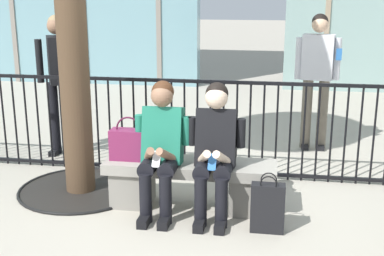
# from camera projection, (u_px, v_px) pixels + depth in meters

# --- Properties ---
(ground_plane) EXTENTS (60.00, 60.00, 0.00)m
(ground_plane) POSITION_uv_depth(u_px,v_px,m) (190.00, 207.00, 4.91)
(ground_plane) COLOR #A8A091
(stone_bench) EXTENTS (1.60, 0.44, 0.45)m
(stone_bench) POSITION_uv_depth(u_px,v_px,m) (190.00, 180.00, 4.84)
(stone_bench) COLOR gray
(stone_bench) RESTS_ON ground
(seated_person_with_phone) EXTENTS (0.52, 0.66, 1.21)m
(seated_person_with_phone) POSITION_uv_depth(u_px,v_px,m) (161.00, 144.00, 4.65)
(seated_person_with_phone) COLOR black
(seated_person_with_phone) RESTS_ON ground
(seated_person_companion) EXTENTS (0.52, 0.66, 1.21)m
(seated_person_companion) POSITION_uv_depth(u_px,v_px,m) (215.00, 147.00, 4.58)
(seated_person_companion) COLOR black
(seated_person_companion) RESTS_ON ground
(handbag_on_bench) EXTENTS (0.35, 0.17, 0.41)m
(handbag_on_bench) POSITION_uv_depth(u_px,v_px,m) (129.00, 144.00, 4.83)
(handbag_on_bench) COLOR #7A234C
(handbag_on_bench) RESTS_ON stone_bench
(shopping_bag) EXTENTS (0.29, 0.12, 0.52)m
(shopping_bag) POSITION_uv_depth(u_px,v_px,m) (268.00, 207.00, 4.36)
(shopping_bag) COLOR black
(shopping_bag) RESTS_ON ground
(bystander_at_railing) EXTENTS (0.55, 0.44, 1.71)m
(bystander_at_railing) POSITION_uv_depth(u_px,v_px,m) (59.00, 75.00, 6.22)
(bystander_at_railing) COLOR black
(bystander_at_railing) RESTS_ON ground
(bystander_further_back) EXTENTS (0.55, 0.29, 1.71)m
(bystander_further_back) POSITION_uv_depth(u_px,v_px,m) (317.00, 71.00, 6.47)
(bystander_further_back) COLOR #6B6051
(bystander_further_back) RESTS_ON ground
(plaza_railing) EXTENTS (8.69, 0.04, 1.07)m
(plaza_railing) POSITION_uv_depth(u_px,v_px,m) (204.00, 128.00, 5.61)
(plaza_railing) COLOR black
(plaza_railing) RESTS_ON ground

